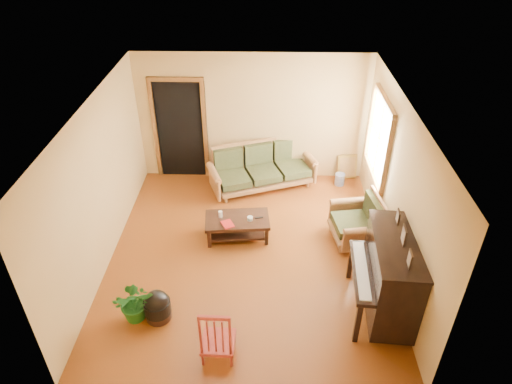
{
  "coord_description": "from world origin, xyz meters",
  "views": [
    {
      "loc": [
        0.27,
        -5.73,
        5.08
      ],
      "look_at": [
        0.12,
        0.2,
        1.1
      ],
      "focal_mm": 32.0,
      "sensor_mm": 36.0,
      "label": 1
    }
  ],
  "objects_px": {
    "footstool": "(158,308)",
    "coffee_table": "(237,228)",
    "armchair": "(355,219)",
    "piano": "(391,277)",
    "red_chair": "(217,330)",
    "potted_plant": "(135,302)",
    "sofa": "(263,168)",
    "ceramic_crock": "(340,179)"
  },
  "relations": [
    {
      "from": "armchair",
      "to": "footstool",
      "type": "xyz_separation_m",
      "value": [
        -3.0,
        -1.78,
        -0.26
      ]
    },
    {
      "from": "coffee_table",
      "to": "red_chair",
      "type": "relative_size",
      "value": 1.19
    },
    {
      "from": "footstool",
      "to": "coffee_table",
      "type": "bearing_deg",
      "value": 60.89
    },
    {
      "from": "armchair",
      "to": "piano",
      "type": "height_order",
      "value": "piano"
    },
    {
      "from": "footstool",
      "to": "potted_plant",
      "type": "bearing_deg",
      "value": -179.62
    },
    {
      "from": "armchair",
      "to": "potted_plant",
      "type": "distance_m",
      "value": 3.75
    },
    {
      "from": "coffee_table",
      "to": "footstool",
      "type": "height_order",
      "value": "coffee_table"
    },
    {
      "from": "ceramic_crock",
      "to": "piano",
      "type": "bearing_deg",
      "value": -86.17
    },
    {
      "from": "piano",
      "to": "red_chair",
      "type": "height_order",
      "value": "piano"
    },
    {
      "from": "ceramic_crock",
      "to": "potted_plant",
      "type": "bearing_deg",
      "value": -132.9
    },
    {
      "from": "armchair",
      "to": "red_chair",
      "type": "distance_m",
      "value": 3.16
    },
    {
      "from": "footstool",
      "to": "piano",
      "type": "bearing_deg",
      "value": 4.2
    },
    {
      "from": "footstool",
      "to": "red_chair",
      "type": "distance_m",
      "value": 1.11
    },
    {
      "from": "piano",
      "to": "potted_plant",
      "type": "xyz_separation_m",
      "value": [
        -3.52,
        -0.24,
        -0.32
      ]
    },
    {
      "from": "sofa",
      "to": "red_chair",
      "type": "distance_m",
      "value": 4.03
    },
    {
      "from": "ceramic_crock",
      "to": "armchair",
      "type": "bearing_deg",
      "value": -89.9
    },
    {
      "from": "footstool",
      "to": "red_chair",
      "type": "xyz_separation_m",
      "value": [
        0.91,
        -0.58,
        0.28
      ]
    },
    {
      "from": "footstool",
      "to": "ceramic_crock",
      "type": "xyz_separation_m",
      "value": [
        3.0,
        3.54,
        -0.06
      ]
    },
    {
      "from": "ceramic_crock",
      "to": "footstool",
      "type": "bearing_deg",
      "value": -130.22
    },
    {
      "from": "armchair",
      "to": "piano",
      "type": "distance_m",
      "value": 1.57
    },
    {
      "from": "armchair",
      "to": "red_chair",
      "type": "bearing_deg",
      "value": -140.22
    },
    {
      "from": "coffee_table",
      "to": "piano",
      "type": "relative_size",
      "value": 0.77
    },
    {
      "from": "sofa",
      "to": "armchair",
      "type": "height_order",
      "value": "sofa"
    },
    {
      "from": "piano",
      "to": "potted_plant",
      "type": "relative_size",
      "value": 2.32
    },
    {
      "from": "coffee_table",
      "to": "sofa",
      "type": "bearing_deg",
      "value": 75.5
    },
    {
      "from": "piano",
      "to": "ceramic_crock",
      "type": "height_order",
      "value": "piano"
    },
    {
      "from": "red_chair",
      "to": "potted_plant",
      "type": "bearing_deg",
      "value": 156.36
    },
    {
      "from": "piano",
      "to": "ceramic_crock",
      "type": "bearing_deg",
      "value": 98.06
    },
    {
      "from": "footstool",
      "to": "armchair",
      "type": "bearing_deg",
      "value": 30.74
    },
    {
      "from": "coffee_table",
      "to": "armchair",
      "type": "bearing_deg",
      "value": -0.95
    },
    {
      "from": "coffee_table",
      "to": "potted_plant",
      "type": "xyz_separation_m",
      "value": [
        -1.31,
        -1.82,
        0.11
      ]
    },
    {
      "from": "armchair",
      "to": "potted_plant",
      "type": "height_order",
      "value": "armchair"
    },
    {
      "from": "piano",
      "to": "potted_plant",
      "type": "distance_m",
      "value": 3.54
    },
    {
      "from": "coffee_table",
      "to": "red_chair",
      "type": "distance_m",
      "value": 2.41
    },
    {
      "from": "sofa",
      "to": "red_chair",
      "type": "xyz_separation_m",
      "value": [
        -0.52,
        -4.0,
        0.01
      ]
    },
    {
      "from": "armchair",
      "to": "piano",
      "type": "relative_size",
      "value": 0.62
    },
    {
      "from": "armchair",
      "to": "red_chair",
      "type": "height_order",
      "value": "red_chair"
    },
    {
      "from": "sofa",
      "to": "potted_plant",
      "type": "bearing_deg",
      "value": -136.75
    },
    {
      "from": "sofa",
      "to": "red_chair",
      "type": "bearing_deg",
      "value": -117.45
    },
    {
      "from": "footstool",
      "to": "sofa",
      "type": "bearing_deg",
      "value": 67.37
    },
    {
      "from": "piano",
      "to": "sofa",
      "type": "bearing_deg",
      "value": 123.55
    },
    {
      "from": "sofa",
      "to": "coffee_table",
      "type": "distance_m",
      "value": 1.68
    }
  ]
}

